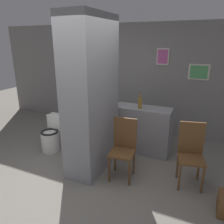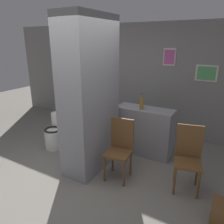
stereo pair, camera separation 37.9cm
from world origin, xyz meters
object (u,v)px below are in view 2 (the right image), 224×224
object	(u,v)px
chair_by_doorway	(188,156)
bicycle	(107,123)
toilet	(55,133)
bottle_tall	(142,103)
chair_near_pillar	(120,147)

from	to	relation	value
chair_by_doorway	bicycle	xyz separation A→B (m)	(-2.05, 1.01, -0.20)
toilet	bicycle	size ratio (longest dim) A/B	0.42
chair_by_doorway	bottle_tall	world-z (taller)	bottle_tall
chair_near_pillar	chair_by_doorway	xyz separation A→B (m)	(1.03, 0.25, 0.00)
toilet	chair_near_pillar	bearing A→B (deg)	-8.34
toilet	chair_by_doorway	xyz separation A→B (m)	(2.72, 0.01, 0.23)
bicycle	chair_by_doorway	bearing A→B (deg)	-26.13
chair_by_doorway	bottle_tall	size ratio (longest dim) A/B	3.08
bicycle	bottle_tall	distance (m)	1.29
chair_near_pillar	bicycle	bearing A→B (deg)	122.39
toilet	bicycle	bearing A→B (deg)	56.41
toilet	chair_near_pillar	world-z (taller)	chair_near_pillar
chair_near_pillar	chair_by_doorway	size ratio (longest dim) A/B	1.00
toilet	chair_near_pillar	xyz separation A→B (m)	(1.69, -0.25, 0.23)
bicycle	chair_near_pillar	bearing A→B (deg)	-51.07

